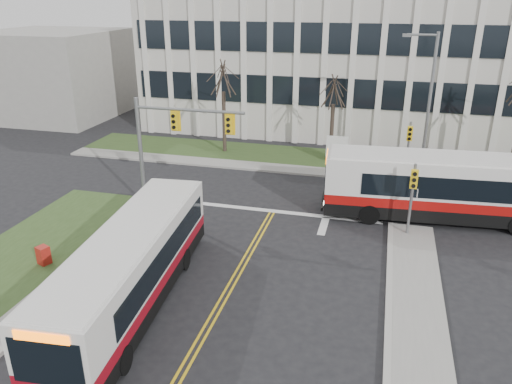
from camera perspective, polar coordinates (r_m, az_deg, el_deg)
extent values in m
plane|color=black|center=(20.96, -3.15, -11.10)|extent=(120.00, 120.00, 0.00)
cube|color=#9E9B93|center=(33.85, 12.90, 1.78)|extent=(44.00, 1.60, 0.14)
cube|color=#334A1F|center=(36.50, 13.10, 3.22)|extent=(44.00, 5.00, 0.12)
cube|color=beige|center=(47.00, 14.39, 14.66)|extent=(40.00, 16.00, 12.00)
cube|color=#9E9B93|center=(53.59, -22.12, 12.42)|extent=(12.00, 12.00, 8.00)
cylinder|color=slate|center=(28.36, -13.02, 4.31)|extent=(0.22, 0.22, 6.20)
cylinder|color=slate|center=(26.46, -7.64, 9.27)|extent=(6.00, 0.16, 0.16)
cube|color=yellow|center=(26.76, -9.30, 8.00)|extent=(0.34, 0.24, 0.92)
cube|color=yellow|center=(25.72, -3.10, 7.69)|extent=(0.34, 0.24, 0.92)
cylinder|color=slate|center=(25.58, 17.30, -0.95)|extent=(0.14, 0.14, 3.80)
cube|color=yellow|center=(24.97, 17.62, 1.42)|extent=(0.34, 0.24, 0.92)
cylinder|color=slate|center=(33.60, 16.93, 4.52)|extent=(0.14, 0.14, 3.80)
cube|color=yellow|center=(33.09, 17.17, 6.40)|extent=(0.34, 0.24, 0.92)
cylinder|color=slate|center=(33.69, 19.13, 9.07)|extent=(0.20, 0.20, 9.20)
cylinder|color=slate|center=(33.02, 18.49, 16.68)|extent=(1.80, 0.14, 0.14)
cube|color=slate|center=(32.99, 16.86, 16.77)|extent=(0.50, 0.25, 0.18)
cylinder|color=slate|center=(36.07, 8.21, 4.09)|extent=(0.08, 0.08, 1.00)
cylinder|color=slate|center=(35.97, 10.10, 3.92)|extent=(0.08, 0.08, 1.00)
cube|color=white|center=(35.81, 9.22, 5.07)|extent=(1.50, 0.12, 1.60)
cylinder|color=#42352B|center=(37.67, -3.66, 7.90)|extent=(0.28, 0.28, 4.62)
cylinder|color=#42352B|center=(36.29, 8.63, 6.73)|extent=(0.28, 0.28, 4.09)
cube|color=#AA1E16|center=(24.27, -23.10, -6.78)|extent=(0.63, 0.60, 0.95)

